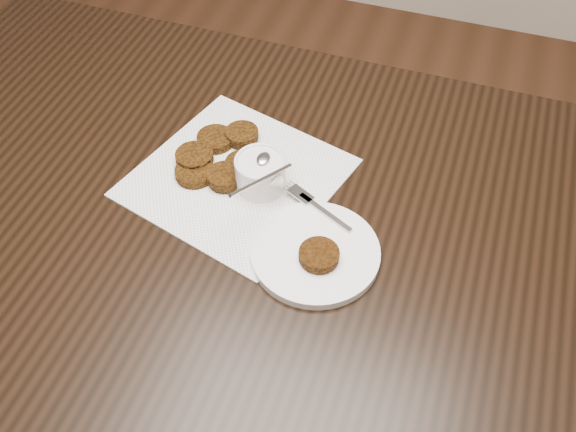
# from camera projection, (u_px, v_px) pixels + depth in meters

# --- Properties ---
(table) EXTENTS (1.48, 0.95, 0.75)m
(table) POSITION_uv_depth(u_px,v_px,m) (244.00, 326.00, 1.37)
(table) COLOR black
(table) RESTS_ON floor
(napkin) EXTENTS (0.40, 0.40, 0.00)m
(napkin) POSITION_uv_depth(u_px,v_px,m) (237.00, 178.00, 1.13)
(napkin) COLOR white
(napkin) RESTS_ON table
(sauce_ramekin) EXTENTS (0.14, 0.14, 0.12)m
(sauce_ramekin) POSITION_uv_depth(u_px,v_px,m) (260.00, 160.00, 1.07)
(sauce_ramekin) COLOR white
(sauce_ramekin) RESTS_ON napkin
(patty_cluster) EXTENTS (0.25, 0.25, 0.02)m
(patty_cluster) POSITION_uv_depth(u_px,v_px,m) (217.00, 161.00, 1.14)
(patty_cluster) COLOR #60350C
(patty_cluster) RESTS_ON napkin
(plate_with_patty) EXTENTS (0.27, 0.27, 0.03)m
(plate_with_patty) POSITION_uv_depth(u_px,v_px,m) (315.00, 250.00, 1.01)
(plate_with_patty) COLOR white
(plate_with_patty) RESTS_ON table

